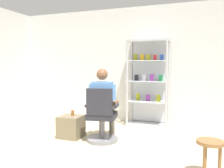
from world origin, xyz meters
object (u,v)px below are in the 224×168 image
at_px(office_chair, 102,120).
at_px(wooden_stool, 210,148).
at_px(display_cabinet_main, 148,82).
at_px(storage_crate, 71,127).
at_px(seated_shopkeeper, 104,100).
at_px(tea_glass, 73,113).

relative_size(office_chair, wooden_stool, 2.11).
bearing_deg(display_cabinet_main, storage_crate, -130.19).
relative_size(office_chair, seated_shopkeeper, 0.74).
height_order(storage_crate, wooden_stool, wooden_stool).
distance_m(seated_shopkeeper, storage_crate, 0.80).
bearing_deg(seated_shopkeeper, office_chair, -80.79).
height_order(seated_shopkeeper, storage_crate, seated_shopkeeper).
height_order(display_cabinet_main, office_chair, display_cabinet_main).
height_order(seated_shopkeeper, tea_glass, seated_shopkeeper).
xyz_separation_m(seated_shopkeeper, storage_crate, (-0.61, -0.12, -0.51)).
relative_size(storage_crate, tea_glass, 4.29).
bearing_deg(tea_glass, office_chair, -8.53).
bearing_deg(storage_crate, display_cabinet_main, 49.81).
xyz_separation_m(office_chair, tea_glass, (-0.63, 0.09, 0.06)).
relative_size(seated_shopkeeper, tea_glass, 13.23).
relative_size(display_cabinet_main, seated_shopkeeper, 1.47).
xyz_separation_m(display_cabinet_main, seated_shopkeeper, (-0.57, -1.28, -0.26)).
xyz_separation_m(seated_shopkeeper, wooden_stool, (1.74, -0.93, -0.35)).
distance_m(office_chair, wooden_stool, 1.88).
distance_m(seated_shopkeeper, wooden_stool, 2.01).
height_order(office_chair, seated_shopkeeper, seated_shopkeeper).
bearing_deg(wooden_stool, storage_crate, 160.93).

